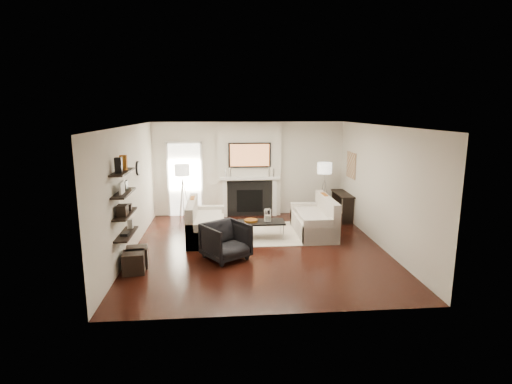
{
  "coord_description": "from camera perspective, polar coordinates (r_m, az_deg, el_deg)",
  "views": [
    {
      "loc": [
        -0.77,
        -8.47,
        3.02
      ],
      "look_at": [
        0.0,
        0.6,
        1.15
      ],
      "focal_mm": 28.0,
      "sensor_mm": 36.0,
      "label": 1
    }
  ],
  "objects": [
    {
      "name": "candlestick_l_tall",
      "position": [
        11.31,
        -3.69,
        2.86
      ],
      "size": [
        0.04,
        0.04,
        0.3
      ],
      "primitive_type": "cylinder",
      "color": "silver",
      "rests_on": "mantel_shelf"
    },
    {
      "name": "rug",
      "position": [
        10.0,
        0.58,
        -5.94
      ],
      "size": [
        2.6,
        2.0,
        0.01
      ],
      "primitive_type": "cube",
      "color": "beige",
      "rests_on": "floor"
    },
    {
      "name": "decor_books",
      "position": [
        7.92,
        -18.22,
        -5.71
      ],
      "size": [
        0.14,
        0.2,
        0.05
      ],
      "primitive_type": "cube",
      "color": "black",
      "rests_on": "shelf_bottom"
    },
    {
      "name": "pillow_left_orange",
      "position": [
        9.85,
        -9.04,
        -1.99
      ],
      "size": [
        0.1,
        0.42,
        0.42
      ],
      "primitive_type": "cube",
      "color": "#954E12",
      "rests_on": "loveseat_left_cushion"
    },
    {
      "name": "hurricane_glass",
      "position": [
        9.52,
        1.68,
        -3.38
      ],
      "size": [
        0.18,
        0.18,
        0.31
      ],
      "primitive_type": "cylinder",
      "color": "white",
      "rests_on": "coffee_table"
    },
    {
      "name": "coffee_leg_nw",
      "position": [
        9.36,
        -2.16,
        -6.0
      ],
      "size": [
        0.02,
        0.02,
        0.38
      ],
      "primitive_type": "cylinder",
      "color": "silver",
      "rests_on": "floor"
    },
    {
      "name": "mantel_pilaster_l",
      "position": [
        11.45,
        -4.49,
        -0.88
      ],
      "size": [
        0.12,
        0.08,
        1.1
      ],
      "primitive_type": "cube",
      "color": "white",
      "rests_on": "floor"
    },
    {
      "name": "loveseat_right_base",
      "position": [
        10.05,
        8.18,
        -4.75
      ],
      "size": [
        0.85,
        1.8,
        0.42
      ],
      "primitive_type": "cube",
      "color": "beige",
      "rests_on": "floor"
    },
    {
      "name": "armchair",
      "position": [
        8.28,
        -4.32,
        -6.75
      ],
      "size": [
        1.1,
        1.08,
        0.83
      ],
      "primitive_type": "imported",
      "rotation": [
        0.0,
        0.0,
        0.6
      ],
      "color": "black",
      "rests_on": "floor"
    },
    {
      "name": "loveseat_right_cushion",
      "position": [
        9.97,
        7.94,
        -3.33
      ],
      "size": [
        0.63,
        1.44,
        0.1
      ],
      "primitive_type": "cube",
      "color": "beige",
      "rests_on": "loveseat_right_base"
    },
    {
      "name": "shelf_lower",
      "position": [
        7.94,
        -18.2,
        -2.99
      ],
      "size": [
        0.25,
        1.0,
        0.04
      ],
      "primitive_type": "cube",
      "color": "black",
      "rests_on": "wall_left"
    },
    {
      "name": "coffee_leg_ne",
      "position": [
        9.46,
        3.93,
        -5.83
      ],
      "size": [
        0.02,
        0.02,
        0.38
      ],
      "primitive_type": "cylinder",
      "color": "silver",
      "rests_on": "floor"
    },
    {
      "name": "clock_rim",
      "position": [
        9.67,
        -16.53,
        3.28
      ],
      "size": [
        0.04,
        0.34,
        0.34
      ],
      "primitive_type": "cylinder",
      "rotation": [
        0.0,
        1.57,
        0.0
      ],
      "color": "black",
      "rests_on": "wall_left"
    },
    {
      "name": "lamp_right_leg_c",
      "position": [
        11.26,
        9.48,
        -0.97
      ],
      "size": [
        0.14,
        0.22,
        1.23
      ],
      "primitive_type": "cylinder",
      "rotation": [
        0.18,
        0.0,
        2.62
      ],
      "color": "silver",
      "rests_on": "floor"
    },
    {
      "name": "door_trim_r",
      "position": [
        11.62,
        -7.74,
        1.74
      ],
      "size": [
        0.06,
        0.06,
        2.16
      ],
      "primitive_type": "cube",
      "color": "white",
      "rests_on": "floor"
    },
    {
      "name": "candlestick_r_tall",
      "position": [
        11.38,
        1.87,
        2.93
      ],
      "size": [
        0.04,
        0.04,
        0.3
      ],
      "primitive_type": "cylinder",
      "color": "silver",
      "rests_on": "mantel_shelf"
    },
    {
      "name": "loveseat_left_base",
      "position": [
        9.68,
        -7.08,
        -5.37
      ],
      "size": [
        0.85,
        1.8,
        0.42
      ],
      "primitive_type": "cube",
      "color": "beige",
      "rests_on": "floor"
    },
    {
      "name": "decor_magfile_b",
      "position": [
        7.89,
        -18.41,
        4.0
      ],
      "size": [
        0.12,
        0.1,
        0.28
      ],
      "primitive_type": "cube",
      "color": "#954E12",
      "rests_on": "shelf_top"
    },
    {
      "name": "lamp_right_leg_a",
      "position": [
        11.39,
        10.17,
        -0.84
      ],
      "size": [
        0.25,
        0.02,
        1.23
      ],
      "primitive_type": "cylinder",
      "rotation": [
        0.18,
        0.0,
        4.71
      ],
      "color": "silver",
      "rests_on": "floor"
    },
    {
      "name": "coffee_leg_sw",
      "position": [
        9.78,
        -2.28,
        -5.22
      ],
      "size": [
        0.02,
        0.02,
        0.38
      ],
      "primitive_type": "cylinder",
      "color": "silver",
      "rests_on": "floor"
    },
    {
      "name": "mantel_pilaster_r",
      "position": [
        11.55,
        2.67,
        -0.76
      ],
      "size": [
        0.12,
        0.08,
        1.1
      ],
      "primitive_type": "cube",
      "color": "white",
      "rests_on": "floor"
    },
    {
      "name": "ottoman_far",
      "position": [
        7.99,
        -17.05,
        -9.61
      ],
      "size": [
        0.44,
        0.44,
        0.4
      ],
      "primitive_type": "cube",
      "rotation": [
        0.0,
        0.0,
        0.12
      ],
      "color": "black",
      "rests_on": "floor"
    },
    {
      "name": "lamp_left_leg_b",
      "position": [
        11.11,
        -10.6,
        -1.17
      ],
      "size": [
        0.14,
        0.22,
        1.23
      ],
      "primitive_type": "cylinder",
      "rotation": [
        0.18,
        0.0,
        0.52
      ],
      "color": "silver",
      "rests_on": "floor"
    },
    {
      "name": "loveseat_right_arm_n",
      "position": [
        9.27,
        9.32,
        -5.61
      ],
      "size": [
        0.85,
        0.18,
        0.6
      ],
      "primitive_type": "cube",
      "color": "beige",
      "rests_on": "floor"
    },
    {
      "name": "shelf_upper",
      "position": [
        7.85,
        -18.38,
        -0.17
      ],
      "size": [
        0.25,
        1.0,
        0.04
      ],
      "primitive_type": "cube",
      "color": "black",
      "rests_on": "wall_left"
    },
    {
      "name": "door_trim_top",
      "position": [
        11.52,
        -10.29,
        6.99
      ],
      "size": [
        1.02,
        0.06,
        0.06
      ],
      "primitive_type": "cube",
      "color": "white",
      "rests_on": "wall_back"
    },
    {
      "name": "hurricane_candle",
      "position": [
        9.54,
        1.67,
        -3.75
      ],
      "size": [
        0.11,
        0.11,
        0.17
      ],
      "primitive_type": "cylinder",
      "color": "white",
      "rests_on": "coffee_table"
    },
    {
      "name": "room_envelope",
      "position": [
        8.67,
        0.34,
        0.5
      ],
      "size": [
        6.0,
        6.0,
        6.0
      ],
      "color": "black",
      "rests_on": "ground"
    },
    {
      "name": "loveseat_right_arm_s",
      "position": [
        10.79,
        7.24,
        -3.09
      ],
      "size": [
        0.85,
        0.18,
        0.6
      ],
      "primitive_type": "cube",
      "color": "beige",
      "rests_on": "floor"
    },
    {
      "name": "lamp_right_post",
      "position": [
        11.37,
        9.63,
        -0.86
      ],
      "size": [
        0.02,
        0.02,
        1.2
      ],
      "primitive_type": "cylinder",
      "color": "silver",
      "rests_on": "floor"
    },
    {
      "name": "firebox",
      "position": [
        11.53,
        -0.9,
        -1.28
      ],
      "size": [
        0.75,
        0.02,
        0.65
      ],
      "primitive_type": "cube",
      "color": "black",
      "rests_on": "floor"
    },
    {
      "name": "lamp_right_leg_b",
      "position": [
        11.44,
        9.25,
        -0.76
      ],
      "size": [
        0.14,
        0.22,
        1.23
      ],
      "primitive_type": "cylinder",
      "rotation": [
        0.18,
        0.0,
        0.52
      ],
      "color": "silver",
      "rests_on": "floor"
    },
    {
      "name": "loveseat_left_arm_n",
      "position": [
        8.88,
        -7.28,
        -6.33
      ],
      "size": [
        0.85,
        0.18,
        0.6
      ],
      "primitive_type": "cube",
      "color": "beige",
      "rests_on": "floor"
    },
    {
      "name": "fireplace_surround",
      "position": [
        11.52,
        -0.9,
        -0.93
      ],
      "size": [
        1.3,
        0.02,
        1.04
      ],
      "primitive_type": "cube",
      "color": "black",
      "rests_on": "floor"
    },
    {
      "name": "decor_frame_a",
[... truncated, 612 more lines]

